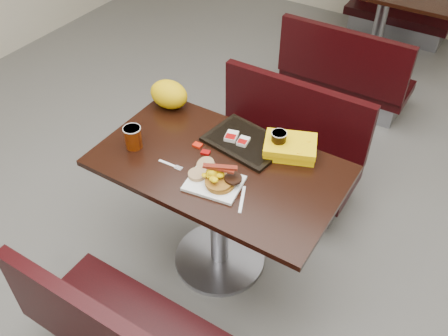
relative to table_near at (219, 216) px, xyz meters
The scene contains 25 objects.
floor 0.38m from the table_near, ahead, with size 6.00×7.00×0.01m, color #65635E.
table_near is the anchor object (origin of this frame).
bench_near_s 0.70m from the table_near, 90.00° to the right, with size 1.00×0.46×0.72m, color black, non-canonical shape.
bench_near_n 0.70m from the table_near, 90.00° to the left, with size 1.00×0.46×0.72m, color black, non-canonical shape.
table_far 2.60m from the table_near, 90.00° to the left, with size 1.20×0.70×0.75m, color black, non-canonical shape.
bench_far_s 1.90m from the table_near, 90.00° to the left, with size 1.00×0.46×0.72m, color black, non-canonical shape.
bench_far_n 3.30m from the table_near, 90.00° to the left, with size 1.00×0.46×0.72m, color black, non-canonical shape.
platter 0.41m from the table_near, 65.87° to the right, with size 0.25×0.19×0.01m, color white.
pancake_stack 0.44m from the table_near, 55.31° to the right, with size 0.13×0.13×0.03m, color #A06E1A.
sausage_patty 0.46m from the table_near, 34.80° to the right, with size 0.08×0.08×0.01m, color black.
scrambled_eggs 0.46m from the table_near, 70.46° to the right, with size 0.09×0.08×0.05m, color #FFEC05.
bacon_strips 0.49m from the table_near, 57.89° to the right, with size 0.14×0.06×0.01m, color #461305, non-canonical shape.
muffin_bottom 0.42m from the table_near, 102.23° to the right, with size 0.08×0.08×0.02m, color tan.
muffin_top 0.42m from the table_near, 107.19° to the right, with size 0.09×0.09×0.02m, color tan.
coffee_cup_near 0.62m from the table_near, 164.89° to the right, with size 0.08×0.08×0.12m, color #822F04.
fork 0.45m from the table_near, 147.98° to the right, with size 0.13×0.02×0.00m, color white, non-canonical shape.
knife 0.46m from the table_near, 34.48° to the right, with size 0.17×0.01×0.00m, color white.
condiment_syrup 0.42m from the table_near, 160.92° to the left, with size 0.05×0.03×0.01m, color red.
condiment_ketchup 0.39m from the table_near, 162.66° to the left, with size 0.04×0.03×0.01m, color #8C0504.
tray 0.44m from the table_near, 81.30° to the left, with size 0.39×0.27×0.02m, color black.
hashbrown_sleeve_left 0.45m from the table_near, 102.21° to the left, with size 0.06×0.08×0.02m, color silver.
hashbrown_sleeve_right 0.44m from the table_near, 80.36° to the left, with size 0.05×0.07×0.02m, color silver.
coffee_cup_far 0.54m from the table_near, 49.24° to the left, with size 0.07×0.07×0.10m, color black.
clamshell 0.54m from the table_near, 45.20° to the left, with size 0.25×0.19×0.07m, color #FDC604.
paper_bag 0.72m from the table_near, 151.57° to the left, with size 0.22×0.16×0.15m, color #EBA807.
Camera 1 is at (0.95, -1.48, 2.31)m, focal length 39.12 mm.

